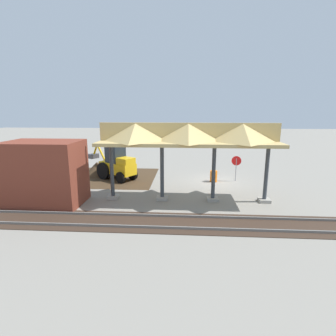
{
  "coord_description": "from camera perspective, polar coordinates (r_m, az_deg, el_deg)",
  "views": [
    {
      "loc": [
        2.45,
        20.5,
        5.69
      ],
      "look_at": [
        3.65,
        2.35,
        1.6
      ],
      "focal_mm": 28.0,
      "sensor_mm": 36.0,
      "label": 1
    }
  ],
  "objects": [
    {
      "name": "ground_plane",
      "position": [
        21.41,
        10.23,
        -2.94
      ],
      "size": [
        120.0,
        120.0,
        0.0
      ],
      "primitive_type": "plane",
      "color": "gray"
    },
    {
      "name": "dirt_work_zone",
      "position": [
        23.09,
        -13.03,
        -1.91
      ],
      "size": [
        8.15,
        7.0,
        0.01
      ],
      "primitive_type": "cube",
      "color": "#42301E",
      "rests_on": "ground"
    },
    {
      "name": "platform_canopy",
      "position": [
        16.05,
        4.44,
        7.13
      ],
      "size": [
        10.86,
        3.2,
        4.9
      ],
      "color": "#9E998E",
      "rests_on": "ground"
    },
    {
      "name": "rail_tracks",
      "position": [
        13.88,
        13.9,
        -11.79
      ],
      "size": [
        60.0,
        2.58,
        0.15
      ],
      "color": "slate",
      "rests_on": "ground"
    },
    {
      "name": "stop_sign",
      "position": [
        21.64,
        14.64,
        0.99
      ],
      "size": [
        0.74,
        0.21,
        2.05
      ],
      "color": "gray",
      "rests_on": "ground"
    },
    {
      "name": "backhoe",
      "position": [
        22.03,
        -11.21,
        0.86
      ],
      "size": [
        4.81,
        3.81,
        2.82
      ],
      "color": "#EAB214",
      "rests_on": "ground"
    },
    {
      "name": "dirt_mound",
      "position": [
        24.0,
        -15.07,
        -1.48
      ],
      "size": [
        4.75,
        4.75,
        2.36
      ],
      "primitive_type": "cone",
      "color": "#42301E",
      "rests_on": "ground"
    },
    {
      "name": "brick_utility_building",
      "position": [
        17.42,
        -25.14,
        -1.01
      ],
      "size": [
        4.32,
        2.86,
        3.86
      ],
      "primitive_type": "cube",
      "color": "brown",
      "rests_on": "ground"
    },
    {
      "name": "traffic_barrel",
      "position": [
        21.31,
        9.89,
        -1.75
      ],
      "size": [
        0.56,
        0.56,
        0.9
      ],
      "primitive_type": "cylinder",
      "color": "orange",
      "rests_on": "ground"
    }
  ]
}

